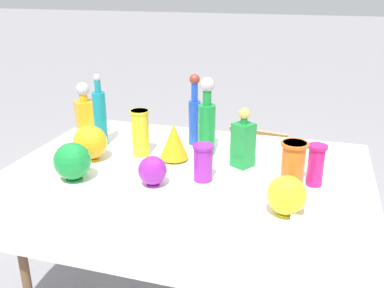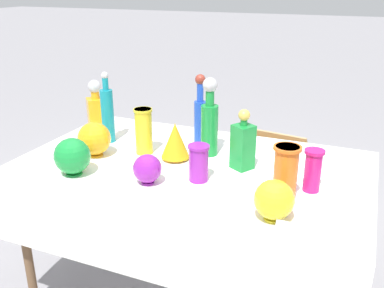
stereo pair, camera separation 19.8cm
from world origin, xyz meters
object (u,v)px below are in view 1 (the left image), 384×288
at_px(slender_vase_3, 316,164).
at_px(round_bowl_2, 152,171).
at_px(slender_vase_0, 293,168).
at_px(tall_bottle_0, 100,116).
at_px(round_bowl_3, 90,143).
at_px(square_decanter_1, 85,111).
at_px(round_bowl_0, 72,161).
at_px(tall_bottle_1, 195,114).
at_px(tall_bottle_2, 207,121).
at_px(slender_vase_1, 203,161).
at_px(fluted_vase_0, 174,141).
at_px(slender_vase_2, 140,132).
at_px(square_decanter_0, 243,142).
at_px(cardboard_box_behind_left, 255,168).
at_px(round_bowl_1, 287,195).

height_order(slender_vase_3, round_bowl_2, slender_vase_3).
bearing_deg(slender_vase_0, round_bowl_2, -172.30).
height_order(tall_bottle_0, round_bowl_3, tall_bottle_0).
bearing_deg(square_decanter_1, round_bowl_0, -65.09).
xyz_separation_m(tall_bottle_1, tall_bottle_2, (0.10, -0.12, 0.01)).
relative_size(slender_vase_1, fluted_vase_0, 0.89).
height_order(tall_bottle_2, slender_vase_2, tall_bottle_2).
bearing_deg(slender_vase_2, slender_vase_0, -16.64).
distance_m(tall_bottle_1, square_decanter_1, 0.64).
bearing_deg(round_bowl_2, square_decanter_0, 43.53).
relative_size(tall_bottle_0, slender_vase_0, 1.65).
distance_m(square_decanter_1, cardboard_box_behind_left, 1.49).
distance_m(round_bowl_2, cardboard_box_behind_left, 1.69).
relative_size(slender_vase_2, round_bowl_2, 1.76).
bearing_deg(round_bowl_2, slender_vase_1, 30.75).
height_order(tall_bottle_1, slender_vase_3, tall_bottle_1).
bearing_deg(tall_bottle_1, slender_vase_3, -27.32).
bearing_deg(fluted_vase_0, slender_vase_2, 176.24).
distance_m(tall_bottle_1, square_decanter_0, 0.37).
xyz_separation_m(slender_vase_2, round_bowl_0, (-0.17, -0.35, -0.03)).
bearing_deg(tall_bottle_0, tall_bottle_1, 18.17).
bearing_deg(fluted_vase_0, round_bowl_3, -163.51).
relative_size(tall_bottle_1, slender_vase_3, 2.08).
bearing_deg(slender_vase_0, tall_bottle_1, 140.07).
distance_m(tall_bottle_0, slender_vase_2, 0.27).
bearing_deg(fluted_vase_0, round_bowl_1, -33.54).
bearing_deg(round_bowl_0, slender_vase_1, 16.59).
height_order(slender_vase_2, round_bowl_1, slender_vase_2).
distance_m(slender_vase_0, slender_vase_1, 0.38).
relative_size(square_decanter_0, slender_vase_1, 1.74).
relative_size(square_decanter_1, fluted_vase_0, 1.58).
distance_m(tall_bottle_0, slender_vase_3, 1.10).
relative_size(tall_bottle_1, slender_vase_1, 2.30).
xyz_separation_m(tall_bottle_0, round_bowl_0, (0.09, -0.42, -0.07)).
bearing_deg(round_bowl_0, fluted_vase_0, 44.12).
xyz_separation_m(tall_bottle_2, round_bowl_3, (-0.51, -0.23, -0.08)).
distance_m(square_decanter_0, slender_vase_2, 0.51).
xyz_separation_m(tall_bottle_0, round_bowl_1, (0.99, -0.46, -0.08)).
bearing_deg(round_bowl_2, tall_bottle_1, 86.73).
bearing_deg(slender_vase_2, square_decanter_0, 1.17).
bearing_deg(slender_vase_2, round_bowl_0, -115.93).
bearing_deg(fluted_vase_0, square_decanter_1, 158.77).
bearing_deg(tall_bottle_2, tall_bottle_1, 129.54).
height_order(slender_vase_2, round_bowl_0, slender_vase_2).
distance_m(slender_vase_1, slender_vase_2, 0.41).
bearing_deg(tall_bottle_0, slender_vase_1, -22.61).
bearing_deg(tall_bottle_1, cardboard_box_behind_left, 79.52).
xyz_separation_m(slender_vase_0, slender_vase_2, (-0.74, 0.22, -0.00)).
distance_m(square_decanter_1, round_bowl_1, 1.32).
xyz_separation_m(tall_bottle_2, round_bowl_1, (0.43, -0.49, -0.09)).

